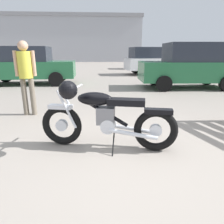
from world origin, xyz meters
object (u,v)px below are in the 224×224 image
(blue_hatchback_right, at_px, (160,60))
(pale_sedan_back, at_px, (28,66))
(dark_sedan_left, at_px, (191,65))
(bystander, at_px, (26,71))
(silver_sedan_mid, at_px, (153,58))
(vintage_motorcycle, at_px, (103,117))

(blue_hatchback_right, relative_size, pale_sedan_back, 1.14)
(blue_hatchback_right, height_order, dark_sedan_left, dark_sedan_left)
(bystander, relative_size, blue_hatchback_right, 0.34)
(silver_sedan_mid, bearing_deg, dark_sedan_left, -99.47)
(pale_sedan_back, bearing_deg, bystander, -74.79)
(blue_hatchback_right, relative_size, dark_sedan_left, 1.23)
(pale_sedan_back, xyz_separation_m, silver_sedan_mid, (8.13, 8.80, 0.10))
(pale_sedan_back, bearing_deg, blue_hatchback_right, 25.48)
(silver_sedan_mid, bearing_deg, pale_sedan_back, -135.72)
(bystander, distance_m, blue_hatchback_right, 10.52)
(silver_sedan_mid, bearing_deg, bystander, -118.40)
(bystander, distance_m, pale_sedan_back, 5.20)
(dark_sedan_left, bearing_deg, silver_sedan_mid, -93.97)
(vintage_motorcycle, distance_m, pale_sedan_back, 7.54)
(bystander, height_order, silver_sedan_mid, silver_sedan_mid)
(bystander, xyz_separation_m, dark_sedan_left, (5.36, 3.42, -0.10))
(dark_sedan_left, distance_m, pale_sedan_back, 7.12)
(blue_hatchback_right, xyz_separation_m, silver_sedan_mid, (0.85, 4.89, 0.00))
(bystander, height_order, blue_hatchback_right, blue_hatchback_right)
(bystander, bearing_deg, pale_sedan_back, -164.37)
(vintage_motorcycle, relative_size, blue_hatchback_right, 0.42)
(pale_sedan_back, bearing_deg, silver_sedan_mid, 44.52)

